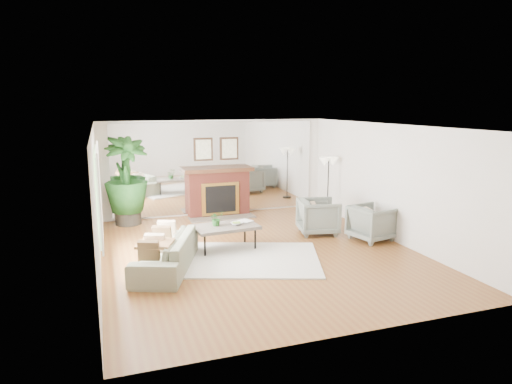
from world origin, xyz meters
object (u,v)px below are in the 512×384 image
object	(u,v)px
armchair_back	(318,216)
floor_lamp	(329,166)
coffee_table	(226,227)
armchair_front	(372,223)
sofa	(166,253)
potted_ficus	(126,178)
fireplace	(219,191)
side_table	(156,248)

from	to	relation	value
armchair_back	floor_lamp	size ratio (longest dim) A/B	0.56
coffee_table	armchair_front	distance (m)	3.21
sofa	armchair_back	world-z (taller)	armchair_back
armchair_back	potted_ficus	world-z (taller)	potted_ficus
coffee_table	potted_ficus	world-z (taller)	potted_ficus
fireplace	sofa	bearing A→B (deg)	-117.68
sofa	armchair_front	xyz separation A→B (m)	(4.49, 0.37, 0.07)
fireplace	armchair_back	bearing A→B (deg)	-54.57
fireplace	coffee_table	xyz separation A→B (m)	(-0.59, -2.89, -0.19)
sofa	side_table	distance (m)	0.49
fireplace	armchair_front	size ratio (longest dim) A/B	2.44
potted_ficus	floor_lamp	distance (m)	5.04
fireplace	armchair_front	xyz separation A→B (m)	(2.60, -3.24, -0.28)
sofa	fireplace	bearing A→B (deg)	173.05
fireplace	side_table	size ratio (longest dim) A/B	2.83
sofa	side_table	xyz separation A→B (m)	(-0.22, -0.38, 0.22)
fireplace	sofa	xyz separation A→B (m)	(-1.89, -3.60, -0.35)
fireplace	armchair_front	world-z (taller)	fireplace
armchair_back	fireplace	bearing A→B (deg)	47.74
potted_ficus	floor_lamp	world-z (taller)	potted_ficus
fireplace	floor_lamp	world-z (taller)	fireplace
coffee_table	side_table	size ratio (longest dim) A/B	1.86
armchair_front	potted_ficus	xyz separation A→B (m)	(-4.94, 3.08, 0.77)
coffee_table	side_table	distance (m)	1.87
sofa	coffee_table	bearing A→B (deg)	139.44
coffee_table	potted_ficus	xyz separation A→B (m)	(-1.75, 2.73, 0.68)
armchair_front	potted_ficus	world-z (taller)	potted_ficus
fireplace	armchair_back	size ratio (longest dim) A/B	2.34
potted_ficus	floor_lamp	xyz separation A→B (m)	(4.94, -1.00, 0.19)
potted_ficus	floor_lamp	size ratio (longest dim) A/B	1.37
coffee_table	floor_lamp	size ratio (longest dim) A/B	0.85
sofa	side_table	bearing A→B (deg)	-8.81
coffee_table	floor_lamp	xyz separation A→B (m)	(3.19, 1.73, 0.87)
floor_lamp	armchair_back	bearing A→B (deg)	-125.28
side_table	potted_ficus	bearing A→B (deg)	93.48
coffee_table	potted_ficus	bearing A→B (deg)	122.61
armchair_front	floor_lamp	size ratio (longest dim) A/B	0.53
armchair_back	coffee_table	bearing A→B (deg)	113.94
sofa	potted_ficus	bearing A→B (deg)	-151.86
fireplace	sofa	distance (m)	4.08
coffee_table	sofa	bearing A→B (deg)	-151.29
sofa	floor_lamp	xyz separation A→B (m)	(4.49, 2.44, 1.04)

